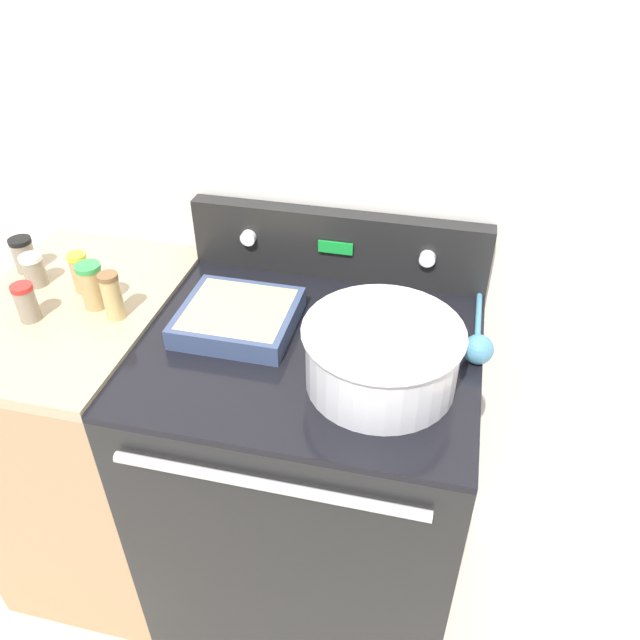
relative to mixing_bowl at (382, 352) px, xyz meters
The scene contains 13 objects.
kitchen_wall 0.55m from the mixing_bowl, 111.06° to the left, with size 8.00×0.05×2.50m.
stove_range 0.58m from the mixing_bowl, 152.81° to the left, with size 0.78×0.69×0.92m.
control_panel 0.44m from the mixing_bowl, 113.91° to the left, with size 0.78×0.07×0.18m.
side_counter 0.97m from the mixing_bowl, behind, with size 0.47×0.66×0.93m.
mixing_bowl is the anchor object (origin of this frame).
casserole_dish 0.38m from the mixing_bowl, 161.63° to the left, with size 0.27×0.25×0.05m.
ladle 0.25m from the mixing_bowl, 34.81° to the left, with size 0.07×0.31×0.07m.
spice_jar_brown_cap 0.65m from the mixing_bowl, behind, with size 0.05×0.05×0.12m.
spice_jar_green_cap 0.73m from the mixing_bowl, behind, with size 0.06×0.06×0.12m.
spice_jar_yellow_cap 0.80m from the mixing_bowl, 168.48° to the left, with size 0.05×0.05×0.11m.
spice_jar_red_cap 0.85m from the mixing_bowl, behind, with size 0.05×0.05×0.10m.
spice_jar_white_cap 0.93m from the mixing_bowl, behind, with size 0.06×0.06×0.08m.
spice_jar_black_cap 1.01m from the mixing_bowl, 167.78° to the left, with size 0.06×0.06×0.10m.
Camera 1 is at (0.28, -0.76, 1.81)m, focal length 35.00 mm.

